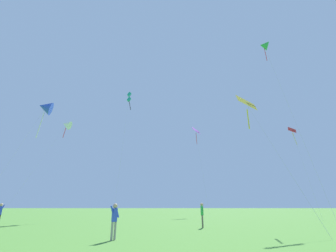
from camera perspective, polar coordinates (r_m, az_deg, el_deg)
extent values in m
cone|color=blue|center=(33.77, -28.34, 4.16)|extent=(2.28, 2.25, 2.03)
cylinder|color=silver|center=(33.01, -29.33, 0.28)|extent=(0.48, 0.24, 3.47)
cylinder|color=silver|center=(28.99, -33.86, -5.59)|extent=(0.19, 7.25, 13.41)
cube|color=purple|center=(44.86, 6.86, -1.08)|extent=(1.72, 1.93, 1.57)
cylinder|color=#3F382D|center=(44.86, 6.86, -1.08)|extent=(1.35, 0.36, 0.77)
cylinder|color=red|center=(44.37, 7.00, -3.14)|extent=(0.18, 0.10, 2.20)
cylinder|color=silver|center=(39.08, 8.29, -10.03)|extent=(0.38, 8.22, 15.27)
cone|color=green|center=(31.82, 22.66, 17.99)|extent=(1.48, 1.38, 1.33)
cylinder|color=red|center=(30.83, 23.05, 16.05)|extent=(0.19, 0.46, 2.03)
cylinder|color=silver|center=(24.10, 28.02, 3.70)|extent=(0.75, 7.15, 19.86)
cube|color=red|center=(39.26, 28.38, -0.88)|extent=(1.47, 0.72, 1.21)
cylinder|color=#3F382D|center=(39.26, 28.38, -0.88)|extent=(0.88, 0.54, 0.72)
cylinder|color=yellow|center=(38.74, 28.93, -2.83)|extent=(0.19, 0.47, 2.02)
cylinder|color=silver|center=(35.12, 30.82, -9.02)|extent=(1.80, 5.73, 12.21)
cube|color=yellow|center=(22.17, 18.79, 5.56)|extent=(1.98, 1.54, 1.85)
cylinder|color=#3F382D|center=(22.17, 18.79, 5.56)|extent=(1.54, 0.29, 1.01)
cylinder|color=yellow|center=(21.35, 19.23, 1.69)|extent=(0.27, 0.51, 2.01)
cylinder|color=silver|center=(17.19, 24.93, -5.16)|extent=(0.22, 7.67, 10.23)
cube|color=teal|center=(41.65, -9.72, 7.76)|extent=(0.72, 0.69, 0.74)
cube|color=teal|center=(41.21, -9.79, 6.55)|extent=(0.72, 0.69, 0.74)
cylinder|color=#3F382D|center=(41.43, -9.75, 7.16)|extent=(0.04, 0.04, 1.40)
cylinder|color=black|center=(40.87, -9.59, 5.18)|extent=(0.48, 0.38, 1.79)
cylinder|color=silver|center=(35.46, -11.41, -5.32)|extent=(0.07, 5.53, 19.59)
cone|color=white|center=(52.74, -24.07, 0.36)|extent=(2.12, 1.92, 2.26)
cylinder|color=red|center=(52.20, -24.50, -1.52)|extent=(0.40, 0.25, 2.19)
cylinder|color=silver|center=(46.41, -29.43, -7.79)|extent=(2.20, 10.91, 17.54)
cylinder|color=gray|center=(11.47, -13.93, -24.05)|extent=(0.10, 0.10, 0.76)
cylinder|color=gray|center=(11.55, -13.19, -24.07)|extent=(0.10, 0.10, 0.76)
cube|color=blue|center=(11.47, -13.28, -20.75)|extent=(0.26, 0.26, 0.57)
cylinder|color=blue|center=(11.40, -13.76, -20.00)|extent=(0.24, 0.23, 0.53)
cylinder|color=blue|center=(11.53, -12.68, -20.07)|extent=(0.24, 0.23, 0.53)
sphere|color=tan|center=(11.46, -13.12, -18.80)|extent=(0.21, 0.21, 0.21)
cylinder|color=blue|center=(22.30, -36.08, -16.27)|extent=(0.18, 0.28, 0.57)
sphere|color=tan|center=(22.24, -36.22, -15.55)|extent=(0.22, 0.22, 0.22)
cylinder|color=#665B4C|center=(17.78, 8.49, -22.44)|extent=(0.11, 0.11, 0.82)
cylinder|color=#665B4C|center=(17.61, 8.46, -22.47)|extent=(0.11, 0.11, 0.82)
cube|color=green|center=(17.67, 8.35, -20.14)|extent=(0.22, 0.24, 0.61)
cylinder|color=green|center=(17.80, 8.35, -19.64)|extent=(0.13, 0.29, 0.57)
cylinder|color=green|center=(17.54, 8.31, -19.65)|extent=(0.13, 0.29, 0.57)
sphere|color=tan|center=(17.67, 8.28, -18.79)|extent=(0.22, 0.22, 0.22)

